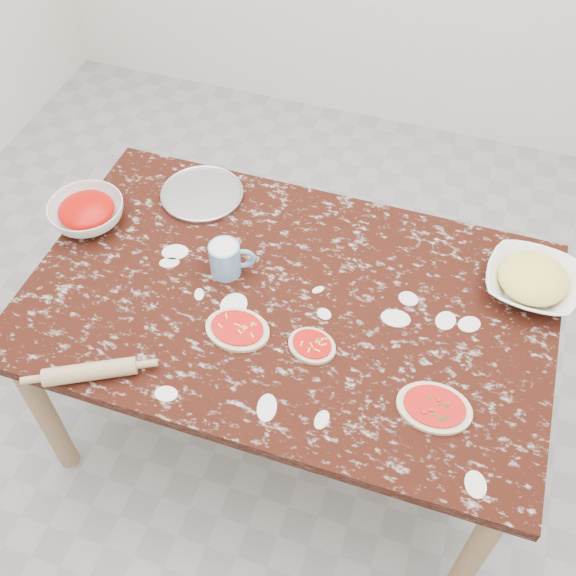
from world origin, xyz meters
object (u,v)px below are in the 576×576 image
Objects in this scene: flour_mug at (226,259)px; rolling_pin at (90,372)px; worktable at (288,315)px; pizza_tray at (202,194)px; cheese_bowl at (531,283)px; sauce_bowl at (87,213)px.

flour_mug is 0.55× the size of rolling_pin.
pizza_tray is (-0.43, 0.34, 0.09)m from worktable.
worktable is at bearing -11.72° from flour_mug.
cheese_bowl is at bearing 13.73° from flour_mug.
pizza_tray is 1.13× the size of sauce_bowl.
flour_mug reaches higher than sauce_bowl.
flour_mug reaches higher than worktable.
worktable is 0.75m from cheese_bowl.
sauce_bowl is at bearing 119.51° from rolling_pin.
sauce_bowl is at bearing -142.40° from pizza_tray.
worktable is at bearing -38.57° from pizza_tray.
cheese_bowl is (1.44, 0.16, -0.00)m from sauce_bowl.
cheese_bowl is 1.99× the size of flour_mug.
pizza_tray reaches higher than worktable.
flour_mug reaches higher than pizza_tray.
rolling_pin is at bearing -90.08° from pizza_tray.
worktable is 6.27× the size of rolling_pin.
flour_mug is at bearing 168.28° from worktable.
pizza_tray is at bearing 37.60° from sauce_bowl.
rolling_pin reaches higher than worktable.
sauce_bowl is 0.53m from flour_mug.
sauce_bowl is (-0.74, 0.10, 0.12)m from worktable.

